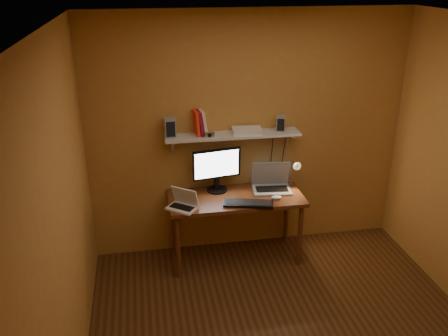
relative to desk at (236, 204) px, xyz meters
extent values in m
cube|color=silver|center=(0.21, -1.28, 1.95)|extent=(3.40, 3.20, 0.02)
cube|color=#AB8234|center=(0.21, 0.33, 0.64)|extent=(3.40, 0.02, 2.60)
cube|color=#AB8234|center=(-1.50, -1.28, 0.64)|extent=(0.02, 3.20, 2.60)
cube|color=#5F2F16|center=(0.00, 0.00, 0.07)|extent=(1.40, 0.60, 0.04)
cylinder|color=#5F2F16|center=(-0.64, -0.24, -0.31)|extent=(0.05, 0.05, 0.71)
cylinder|color=#5F2F16|center=(0.64, -0.24, -0.31)|extent=(0.05, 0.05, 0.71)
cylinder|color=#5F2F16|center=(-0.64, 0.24, -0.31)|extent=(0.05, 0.05, 0.71)
cylinder|color=#5F2F16|center=(0.64, 0.24, -0.31)|extent=(0.05, 0.05, 0.71)
cube|color=silver|center=(0.00, 0.19, 0.70)|extent=(1.40, 0.25, 0.02)
cube|color=silver|center=(-0.62, 0.30, 0.60)|extent=(0.03, 0.03, 0.18)
cube|color=silver|center=(0.62, 0.30, 0.60)|extent=(0.03, 0.03, 0.18)
cylinder|color=black|center=(-0.17, 0.18, 0.09)|extent=(0.25, 0.25, 0.02)
cube|color=black|center=(-0.17, 0.18, 0.18)|extent=(0.06, 0.05, 0.16)
cube|color=black|center=(-0.17, 0.18, 0.39)|extent=(0.52, 0.11, 0.32)
cube|color=white|center=(-0.17, 0.16, 0.39)|extent=(0.47, 0.08, 0.28)
cube|color=gray|center=(0.41, 0.07, 0.10)|extent=(0.43, 0.32, 0.02)
cube|color=black|center=(0.41, 0.07, 0.11)|extent=(0.35, 0.19, 0.00)
cube|color=gray|center=(0.42, 0.18, 0.24)|extent=(0.41, 0.12, 0.28)
cube|color=#122239|center=(0.42, 0.18, 0.24)|extent=(0.36, 0.09, 0.23)
cube|color=white|center=(-0.58, -0.18, 0.10)|extent=(0.34, 0.33, 0.02)
cube|color=black|center=(-0.58, -0.18, 0.11)|extent=(0.25, 0.23, 0.00)
cube|color=white|center=(-0.54, -0.12, 0.20)|extent=(0.27, 0.23, 0.19)
cube|color=black|center=(-0.54, -0.12, 0.20)|extent=(0.23, 0.20, 0.16)
cube|color=black|center=(0.09, -0.21, 0.10)|extent=(0.52, 0.29, 0.03)
ellipsoid|color=white|center=(0.40, -0.14, 0.10)|extent=(0.11, 0.08, 0.04)
cube|color=silver|center=(0.66, 0.24, 0.08)|extent=(0.05, 0.06, 0.08)
cylinder|color=silver|center=(0.66, 0.24, 0.23)|extent=(0.02, 0.02, 0.28)
cylinder|color=silver|center=(0.66, 0.16, 0.37)|extent=(0.01, 0.16, 0.01)
cone|color=silver|center=(0.66, 0.08, 0.37)|extent=(0.09, 0.09, 0.09)
sphere|color=#FFE0A5|center=(0.66, 0.06, 0.37)|extent=(0.04, 0.04, 0.04)
cube|color=gray|center=(-0.64, 0.20, 0.81)|extent=(0.12, 0.12, 0.20)
cube|color=gray|center=(0.51, 0.19, 0.79)|extent=(0.11, 0.11, 0.16)
cube|color=red|center=(-0.37, 0.22, 0.84)|extent=(0.07, 0.18, 0.25)
cube|color=maroon|center=(-0.33, 0.22, 0.84)|extent=(0.07, 0.18, 0.25)
cube|color=beige|center=(-0.30, 0.22, 0.84)|extent=(0.08, 0.18, 0.25)
cube|color=silver|center=(-0.25, 0.12, 0.74)|extent=(0.10, 0.04, 0.06)
cylinder|color=black|center=(-0.25, 0.10, 0.74)|extent=(0.04, 0.02, 0.04)
cube|color=white|center=(0.15, 0.19, 0.74)|extent=(0.32, 0.22, 0.05)
camera|label=1|loc=(-0.91, -4.33, 2.28)|focal=38.00mm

